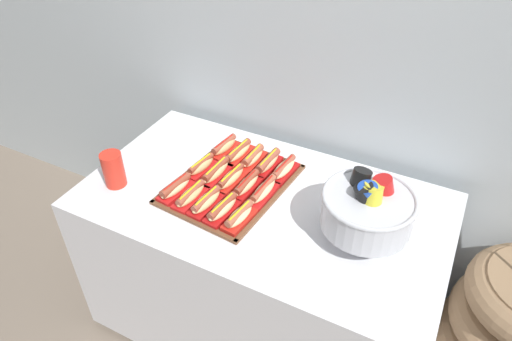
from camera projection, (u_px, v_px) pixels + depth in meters
The scene contains 21 objects.
ground_plane at pixel (261, 319), 2.30m from camera, with size 10.00×10.00×0.00m, color #7A6B5B.
back_wall at pixel (320, 31), 1.86m from camera, with size 6.00×0.10×2.60m, color #B2BCC1.
buffet_table at pixel (262, 264), 2.04m from camera, with size 1.43×0.80×0.80m.
serving_tray at pixel (231, 184), 1.87m from camera, with size 0.45×0.56×0.01m.
hot_dog_0 at pixel (176, 188), 1.81m from camera, with size 0.09×0.17×0.06m.
hot_dog_1 at pixel (191, 195), 1.78m from camera, with size 0.08×0.18×0.06m.
hot_dog_2 at pixel (206, 202), 1.74m from camera, with size 0.08×0.17×0.06m.
hot_dog_3 at pixel (222, 209), 1.71m from camera, with size 0.08×0.18×0.06m.
hot_dog_4 at pixel (239, 216), 1.68m from camera, with size 0.08×0.16×0.06m.
hot_dog_5 at pixel (201, 166), 1.92m from camera, with size 0.08×0.16×0.06m.
hot_dog_6 at pixel (216, 172), 1.88m from camera, with size 0.07×0.18×0.06m.
hot_dog_7 at pixel (231, 179), 1.85m from camera, with size 0.08×0.18×0.06m.
hot_dog_8 at pixel (247, 185), 1.82m from camera, with size 0.07×0.17×0.06m.
hot_dog_9 at pixel (263, 191), 1.79m from camera, with size 0.07×0.18×0.06m.
hot_dog_10 at pixel (224, 147), 2.03m from camera, with size 0.08×0.16×0.06m.
hot_dog_11 at pixel (238, 153), 2.00m from camera, with size 0.08×0.18×0.06m.
hot_dog_12 at pixel (253, 158), 1.96m from camera, with size 0.07×0.16×0.06m.
hot_dog_13 at pixel (268, 163), 1.93m from camera, with size 0.07×0.18×0.06m.
hot_dog_14 at pixel (284, 169), 1.90m from camera, with size 0.08×0.17×0.06m.
punch_bowl at pixel (368, 209), 1.56m from camera, with size 0.32×0.32×0.26m.
cup_stack at pixel (113, 170), 1.84m from camera, with size 0.09×0.09×0.15m.
Camera 1 is at (0.59, -1.22, 2.00)m, focal length 32.41 mm.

